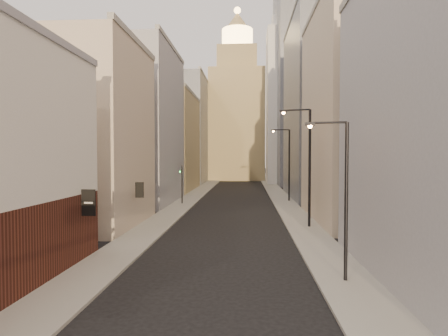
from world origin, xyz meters
The scene contains 15 objects.
sidewalk_left centered at (-6.50, 55.00, 0.07)m, with size 3.00×140.00×0.15m, color #9A988D.
sidewalk_right centered at (6.50, 55.00, 0.07)m, with size 3.00×140.00×0.15m, color #9A988D.
left_bldg_beige centered at (-12.00, 26.00, 8.00)m, with size 8.00×12.00×16.00m, color #B7A68E.
left_bldg_grey centered at (-12.00, 42.00, 10.00)m, with size 8.00×16.00×20.00m, color gray.
left_bldg_tan centered at (-12.00, 60.00, 8.50)m, with size 8.00×18.00×17.00m, color #9A865A.
left_bldg_wingrid centered at (-12.00, 80.00, 12.00)m, with size 8.00×20.00×24.00m, color gray.
right_bldg_beige centered at (12.00, 30.00, 10.00)m, with size 8.00×16.00×20.00m, color #B7A68E.
right_bldg_wingrid centered at (12.00, 50.00, 13.00)m, with size 8.00×20.00×26.00m, color gray.
highrise centered at (18.00, 78.00, 25.66)m, with size 21.00×23.00×51.20m.
clock_tower centered at (-1.00, 92.00, 17.63)m, with size 14.00×14.00×44.90m.
white_tower centered at (10.00, 78.00, 18.61)m, with size 8.00×8.00×41.50m.
streetlamp_near centered at (6.23, 12.05, 4.52)m, with size 2.06×0.56×7.92m.
streetlamp_mid centered at (6.71, 26.05, 5.86)m, with size 2.64×0.86×10.26m.
streetlamp_far centered at (7.05, 44.55, 5.60)m, with size 2.57×0.36×9.80m.
traffic_light_left centered at (-6.70, 40.84, 3.47)m, with size 0.57×0.48×5.00m.
Camera 1 is at (1.62, -6.44, 6.25)m, focal length 30.00 mm.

